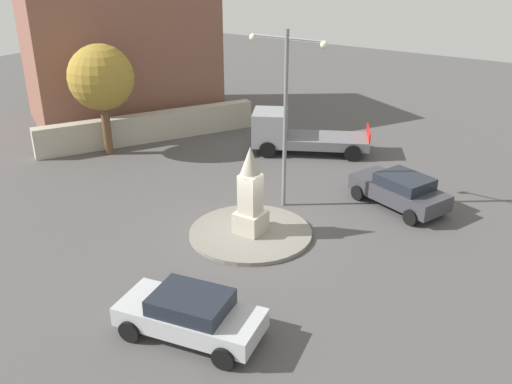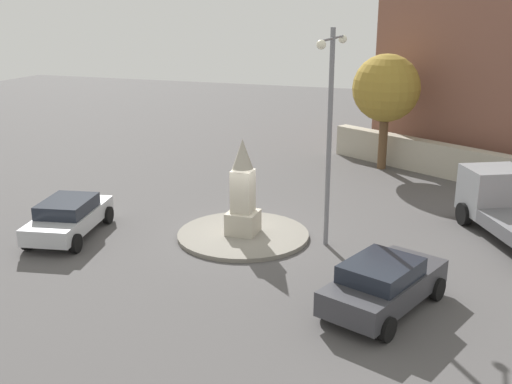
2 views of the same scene
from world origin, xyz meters
name	(u,v)px [view 2 (image 2 of 2)]	position (x,y,z in m)	size (l,w,h in m)	color
ground_plane	(243,237)	(0.00, 0.00, 0.00)	(80.00, 80.00, 0.00)	#4F4C4C
traffic_island	(243,235)	(0.00, 0.00, 0.07)	(4.62, 4.62, 0.15)	gray
monument	(243,193)	(0.00, 0.00, 1.63)	(1.02, 1.02, 3.37)	#B2AA99
streetlamp	(330,116)	(-0.29, 2.90, 4.40)	(3.33, 0.28, 7.17)	slate
car_silver_waiting	(69,216)	(1.91, -5.81, 0.72)	(4.31, 2.54, 1.35)	#B7BABF
car_dark_grey_parked_right	(384,283)	(3.77, 5.39, 0.76)	(4.44, 3.08, 1.44)	#38383D
truck_grey_approaching	(511,210)	(-3.16, 8.80, 0.99)	(6.22, 4.53, 2.14)	gray
stone_boundary_wall	(438,159)	(-10.67, 5.95, 0.77)	(12.15, 0.70, 1.55)	#B2AA99
corner_building	(500,71)	(-15.08, 8.41, 4.56)	(10.40, 7.10, 9.12)	brown
tree_near_wall	(386,89)	(-11.04, 3.24, 3.95)	(3.24, 3.24, 5.61)	brown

